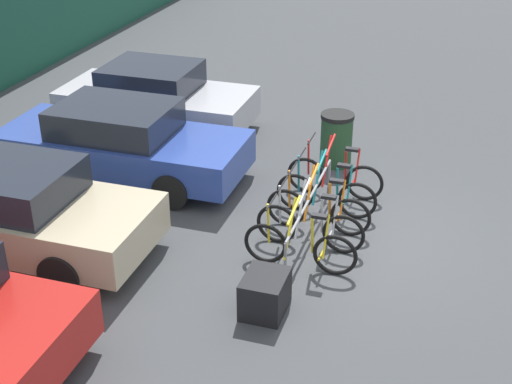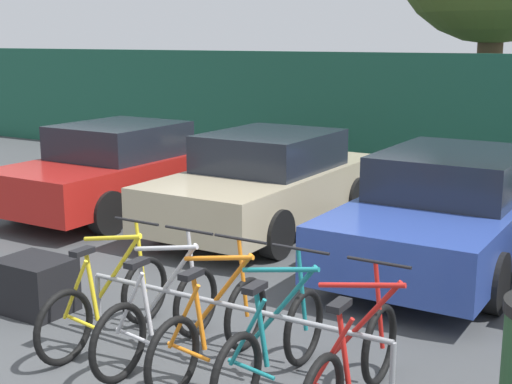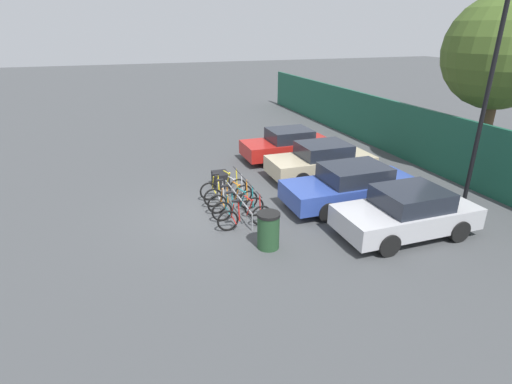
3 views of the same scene
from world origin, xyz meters
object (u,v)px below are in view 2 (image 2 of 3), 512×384
Objects in this scene: car_blue at (450,209)px; car_red at (118,168)px; bicycle_yellow at (107,302)px; bicycle_orange at (212,329)px; cargo_crate at (36,285)px; bicycle_teal at (273,344)px; bike_rack at (227,313)px; bicycle_silver at (160,316)px; bicycle_red at (353,365)px; car_beige at (267,181)px.

car_red is at bearing 179.93° from car_blue.
bicycle_orange is (1.16, 0.00, 0.00)m from bicycle_yellow.
bicycle_yellow reaches higher than cargo_crate.
car_red is 5.70× the size of cargo_crate.
bike_rack is at bearing 160.34° from bicycle_teal.
car_red is 5.34m from car_blue.
bicycle_silver is 2.44× the size of cargo_crate.
bicycle_silver is at bearing -177.82° from bicycle_red.
car_blue is (0.25, 3.88, 0.31)m from bicycle_teal.
bike_rack is 2.35m from cargo_crate.
car_beige is (-2.52, 4.21, 0.31)m from bicycle_teal.
bicycle_red is at bearing -2.92° from cargo_crate.
car_red and car_blue have the same top height.
car_beige is 5.95× the size of cargo_crate.
car_blue is (0.82, 3.88, 0.31)m from bicycle_orange.
bicycle_silver is 0.41× the size of car_beige.
bike_rack is 0.18m from bicycle_orange.
cargo_crate is (-1.75, 0.18, -0.10)m from bicycle_silver.
car_blue is at bearing 49.85° from cargo_crate.
bicycle_teal is at bearing 0.22° from bicycle_silver.
bicycle_teal is 1.00× the size of bicycle_red.
bike_rack is at bearing -63.90° from car_beige.
car_blue is at bearing 70.74° from bicycle_silver.
bike_rack is 4.53m from car_beige.
bicycle_teal is at bearing -93.62° from car_blue.
bike_rack is 0.71× the size of car_beige.
bicycle_silver is at bearing -71.71° from car_beige.
bicycle_orange is at bearing -177.82° from bicycle_red.
bike_rack is 1.73× the size of bicycle_silver.
bicycle_silver is 1.81m from bicycle_red.
car_red reaches higher than bicycle_orange.
car_blue is (-0.43, 3.88, 0.31)m from bicycle_red.
bike_rack is 3.81m from car_blue.
cargo_crate is at bearing 179.26° from bicycle_red.
bicycle_red is at bearing -33.92° from car_red.
bike_rack is 4.23× the size of cargo_crate.
bicycle_red is (1.26, 0.00, 0.00)m from bicycle_orange.
car_blue is 4.85m from cargo_crate.
car_beige is at bearing 96.73° from bicycle_yellow.
bike_rack is 0.56m from bicycle_teal.
bicycle_teal is 0.38× the size of car_blue.
bike_rack is at bearing 14.18° from bicycle_silver.
cargo_crate is at bearing -130.15° from car_blue.
bike_rack is 0.66× the size of car_blue.
bicycle_orange is 0.38× the size of car_blue.
car_blue is at bearing 59.13° from bicycle_yellow.
car_blue is (5.34, -0.01, 0.00)m from car_red.
car_blue reaches higher than cargo_crate.
bicycle_silver is 0.43× the size of car_red.
car_beige is at bearing 116.93° from bicycle_teal.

